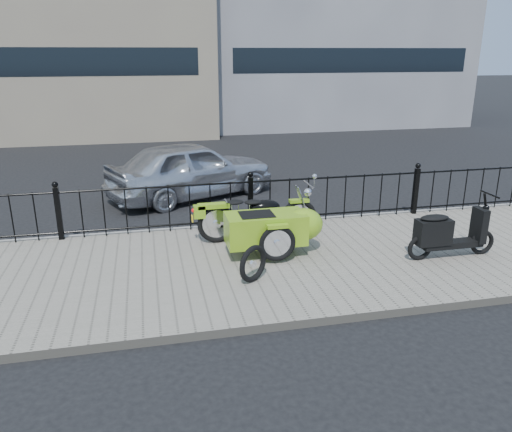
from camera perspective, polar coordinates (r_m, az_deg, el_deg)
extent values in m
plane|color=black|center=(8.62, 1.17, -4.59)|extent=(120.00, 120.00, 0.00)
cube|color=gray|center=(8.15, 2.00, -5.53)|extent=(30.00, 3.80, 0.12)
cube|color=gray|center=(9.91, -0.79, -1.11)|extent=(30.00, 0.10, 0.12)
cylinder|color=black|center=(9.51, -0.65, 3.91)|extent=(14.00, 0.04, 0.04)
cylinder|color=black|center=(9.72, -0.63, -0.38)|extent=(14.00, 0.04, 0.04)
cube|color=black|center=(9.56, -21.62, 0.24)|extent=(0.09, 0.09, 0.96)
sphere|color=black|center=(9.42, -22.00, 3.36)|extent=(0.11, 0.11, 0.11)
cube|color=black|center=(9.61, -0.64, 1.65)|extent=(0.09, 0.09, 0.96)
sphere|color=black|center=(9.47, -0.65, 4.79)|extent=(0.11, 0.11, 0.11)
cube|color=black|center=(10.86, 17.76, 2.72)|extent=(0.09, 0.09, 0.96)
sphere|color=black|center=(10.74, 18.04, 5.50)|extent=(0.11, 0.11, 0.11)
cube|color=black|center=(20.16, -25.28, 15.62)|extent=(12.50, 0.06, 1.00)
cube|color=black|center=(22.57, 11.18, 17.06)|extent=(10.50, 0.06, 1.00)
torus|color=black|center=(9.12, 4.87, -0.24)|extent=(0.69, 0.09, 0.69)
torus|color=black|center=(8.80, -4.50, -0.92)|extent=(0.69, 0.09, 0.69)
torus|color=black|center=(7.90, 2.46, -3.16)|extent=(0.60, 0.08, 0.60)
cube|color=gray|center=(8.92, 0.27, -0.46)|extent=(0.34, 0.22, 0.24)
cylinder|color=black|center=(8.94, 0.27, -0.88)|extent=(1.40, 0.04, 0.04)
ellipsoid|color=black|center=(8.87, 1.03, 1.07)|extent=(0.54, 0.29, 0.26)
cylinder|color=silver|center=(8.99, 6.08, 3.58)|extent=(0.03, 0.56, 0.03)
cylinder|color=silver|center=(9.04, 5.29, 1.65)|extent=(0.25, 0.04, 0.59)
sphere|color=silver|center=(9.02, 5.93, 2.72)|extent=(0.15, 0.15, 0.15)
cube|color=#7EB11C|center=(9.02, 4.93, 1.74)|extent=(0.36, 0.12, 0.06)
cube|color=#7EB11C|center=(8.69, -4.88, 1.18)|extent=(0.55, 0.16, 0.08)
ellipsoid|color=black|center=(8.80, -0.36, 1.60)|extent=(0.31, 0.22, 0.08)
ellipsoid|color=black|center=(8.73, -2.41, 1.59)|extent=(0.31, 0.22, 0.08)
sphere|color=red|center=(8.67, -7.16, 0.65)|extent=(0.07, 0.07, 0.07)
cube|color=gold|center=(8.82, -7.30, -0.29)|extent=(0.02, 0.14, 0.10)
cube|color=#7EB11C|center=(8.19, 1.09, -1.43)|extent=(1.30, 0.62, 0.50)
ellipsoid|color=#7EB11C|center=(8.35, 5.44, -0.93)|extent=(0.65, 0.60, 0.54)
cube|color=black|center=(8.08, 0.07, 0.03)|extent=(0.55, 0.43, 0.06)
cube|color=#7EB11C|center=(7.80, 2.49, -1.18)|extent=(0.34, 0.11, 0.06)
torus|color=black|center=(9.13, 24.42, -2.73)|extent=(0.43, 0.07, 0.43)
torus|color=black|center=(8.51, 18.21, -3.45)|extent=(0.43, 0.07, 0.43)
cube|color=black|center=(8.80, 21.44, -2.99)|extent=(1.04, 0.23, 0.10)
cube|color=black|center=(8.53, 19.59, -1.72)|extent=(0.57, 0.27, 0.42)
ellipsoid|color=black|center=(8.46, 19.76, -0.20)|extent=(0.49, 0.24, 0.09)
cube|color=black|center=(8.97, 24.15, -0.96)|extent=(0.12, 0.31, 0.57)
cylinder|color=black|center=(8.93, 24.78, 0.97)|extent=(0.16, 0.04, 0.46)
cylinder|color=black|center=(8.90, 25.17, 2.26)|extent=(0.03, 0.46, 0.03)
torus|color=black|center=(7.32, -0.34, -5.46)|extent=(0.50, 0.41, 0.56)
imported|color=silver|center=(12.03, -7.42, 5.33)|extent=(4.33, 3.11, 1.37)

